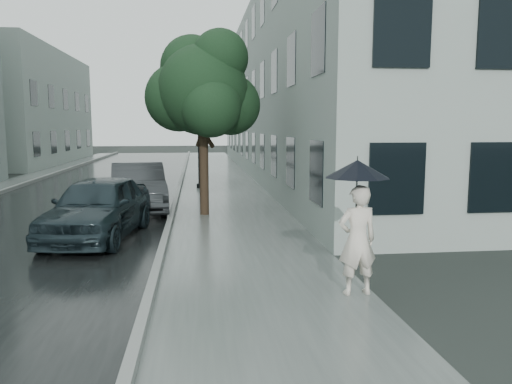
{
  "coord_description": "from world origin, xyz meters",
  "views": [
    {
      "loc": [
        -0.81,
        -8.38,
        2.69
      ],
      "look_at": [
        0.42,
        1.99,
        1.3
      ],
      "focal_mm": 35.0,
      "sensor_mm": 36.0,
      "label": 1
    }
  ],
  "objects": [
    {
      "name": "ground",
      "position": [
        0.0,
        0.0,
        0.0
      ],
      "size": [
        120.0,
        120.0,
        0.0
      ],
      "primitive_type": "plane",
      "color": "black",
      "rests_on": "ground"
    },
    {
      "name": "sidewalk",
      "position": [
        0.25,
        12.0,
        0.0
      ],
      "size": [
        3.5,
        60.0,
        0.01
      ],
      "primitive_type": "cube",
      "color": "slate",
      "rests_on": "ground"
    },
    {
      "name": "kerb_near",
      "position": [
        -1.57,
        12.0,
        0.07
      ],
      "size": [
        0.15,
        60.0,
        0.15
      ],
      "primitive_type": "cube",
      "color": "slate",
      "rests_on": "ground"
    },
    {
      "name": "asphalt_road",
      "position": [
        -5.08,
        12.0,
        0.0
      ],
      "size": [
        6.85,
        60.0,
        0.0
      ],
      "primitive_type": "cube",
      "color": "black",
      "rests_on": "ground"
    },
    {
      "name": "building_near",
      "position": [
        5.47,
        19.5,
        4.5
      ],
      "size": [
        7.02,
        36.0,
        9.0
      ],
      "color": "gray",
      "rests_on": "ground"
    },
    {
      "name": "building_far_b",
      "position": [
        -13.77,
        30.0,
        4.0
      ],
      "size": [
        7.02,
        18.0,
        8.0
      ],
      "color": "gray",
      "rests_on": "ground"
    },
    {
      "name": "pedestrian",
      "position": [
        1.7,
        -0.89,
        0.89
      ],
      "size": [
        0.68,
        0.48,
        1.76
      ],
      "primitive_type": "imported",
      "rotation": [
        0.0,
        0.0,
        3.24
      ],
      "color": "silver",
      "rests_on": "sidewalk"
    },
    {
      "name": "umbrella",
      "position": [
        1.66,
        -0.92,
        2.03
      ],
      "size": [
        1.28,
        1.28,
        1.28
      ],
      "rotation": [
        0.0,
        0.0,
        0.32
      ],
      "color": "black",
      "rests_on": "ground"
    },
    {
      "name": "street_tree",
      "position": [
        -0.6,
        6.8,
        3.77
      ],
      "size": [
        3.5,
        3.18,
        5.48
      ],
      "color": "#332619",
      "rests_on": "ground"
    },
    {
      "name": "lamp_post",
      "position": [
        -0.85,
        13.33,
        2.95
      ],
      "size": [
        0.82,
        0.46,
        5.16
      ],
      "rotation": [
        0.0,
        0.0,
        -0.29
      ],
      "color": "black",
      "rests_on": "ground"
    },
    {
      "name": "car_near",
      "position": [
        -3.17,
        3.76,
        0.76
      ],
      "size": [
        2.4,
        4.64,
        1.51
      ],
      "primitive_type": "imported",
      "rotation": [
        0.0,
        0.0,
        -0.14
      ],
      "color": "#18252A",
      "rests_on": "ground"
    },
    {
      "name": "car_far",
      "position": [
        -2.68,
        7.69,
        0.76
      ],
      "size": [
        2.22,
        4.75,
        1.51
      ],
      "primitive_type": "imported",
      "rotation": [
        0.0,
        0.0,
        0.14
      ],
      "color": "#262A2C",
      "rests_on": "ground"
    }
  ]
}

